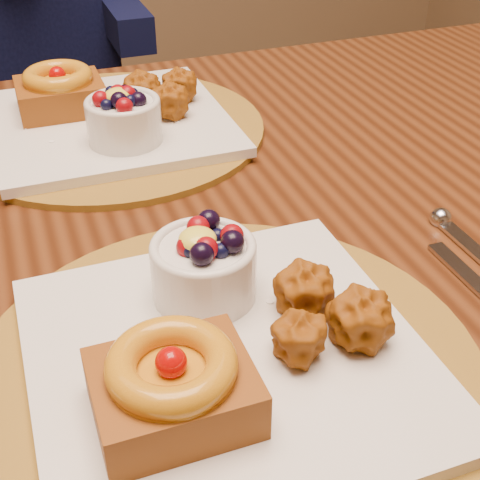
% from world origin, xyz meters
% --- Properties ---
extents(dining_table, '(1.60, 0.90, 0.76)m').
position_xyz_m(dining_table, '(0.03, -0.11, 0.68)').
color(dining_table, '#351809').
rests_on(dining_table, ground).
extents(place_setting_near, '(0.38, 0.38, 0.08)m').
position_xyz_m(place_setting_near, '(0.02, -0.33, 0.78)').
color(place_setting_near, brown).
rests_on(place_setting_near, dining_table).
extents(place_setting_far, '(0.38, 0.38, 0.08)m').
position_xyz_m(place_setting_far, '(0.02, 0.10, 0.78)').
color(place_setting_far, brown).
rests_on(place_setting_far, dining_table).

